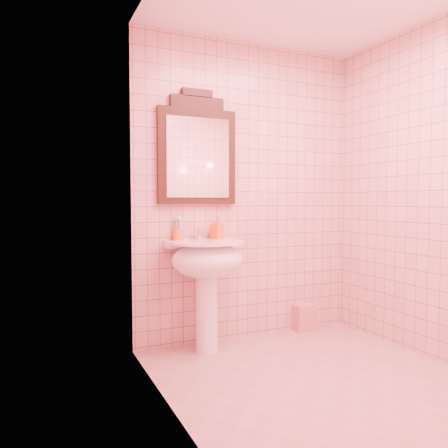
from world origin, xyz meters
name	(u,v)px	position (x,y,z in m)	size (l,w,h in m)	color
floor	(326,385)	(0.00, 0.00, 0.00)	(2.20, 2.20, 0.00)	tan
back_wall	(248,192)	(0.00, 1.10, 1.25)	(2.00, 0.02, 2.50)	#E0A49C
pedestal_sink	(207,267)	(-0.47, 0.87, 0.66)	(0.58, 0.58, 0.86)	white
faucet	(200,233)	(-0.47, 1.01, 0.92)	(0.04, 0.16, 0.11)	white
mirror	(197,151)	(-0.47, 1.07, 1.57)	(0.65, 0.06, 0.91)	black
toothbrush_cup	(178,234)	(-0.65, 1.05, 0.91)	(0.07, 0.07, 0.17)	orange
soap_dispenser	(217,228)	(-0.32, 1.03, 0.95)	(0.08, 0.08, 0.18)	orange
towel	(304,317)	(0.55, 1.04, 0.12)	(0.19, 0.13, 0.24)	#C87682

